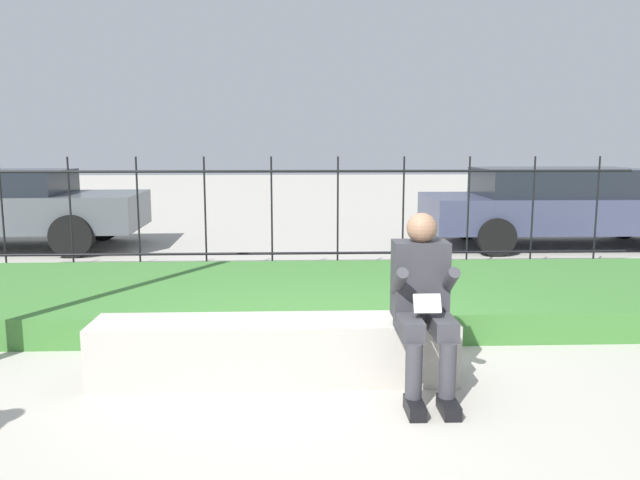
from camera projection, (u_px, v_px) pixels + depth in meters
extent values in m
plane|color=#A8A399|center=(312.00, 379.00, 4.61)|extent=(60.00, 60.00, 0.00)
cube|color=#ADA89E|center=(275.00, 350.00, 4.56)|extent=(2.64, 0.47, 0.45)
cube|color=gray|center=(275.00, 374.00, 4.59)|extent=(2.54, 0.43, 0.08)
cube|color=black|center=(415.00, 408.00, 4.00)|extent=(0.11, 0.26, 0.09)
cylinder|color=#38383D|center=(414.00, 371.00, 4.02)|extent=(0.11, 0.11, 0.36)
cube|color=#38383D|center=(409.00, 325.00, 4.19)|extent=(0.15, 0.42, 0.13)
cube|color=black|center=(449.00, 407.00, 4.01)|extent=(0.11, 0.26, 0.09)
cylinder|color=#38383D|center=(448.00, 370.00, 4.03)|extent=(0.11, 0.11, 0.36)
cube|color=#38383D|center=(441.00, 325.00, 4.20)|extent=(0.15, 0.42, 0.13)
cube|color=#333338|center=(420.00, 279.00, 4.36)|extent=(0.38, 0.24, 0.54)
sphere|color=#8C664C|center=(422.00, 228.00, 4.29)|extent=(0.21, 0.21, 0.21)
cylinder|color=#333338|center=(399.00, 282.00, 4.20)|extent=(0.08, 0.29, 0.24)
cylinder|color=#333338|center=(450.00, 281.00, 4.21)|extent=(0.08, 0.29, 0.24)
cube|color=beige|center=(427.00, 304.00, 4.12)|extent=(0.18, 0.09, 0.13)
cube|color=#3D7533|center=(307.00, 296.00, 6.53)|extent=(10.48, 2.54, 0.28)
cylinder|color=black|center=(305.00, 253.00, 8.08)|extent=(8.48, 0.03, 0.03)
cylinder|color=black|center=(305.00, 171.00, 7.92)|extent=(8.48, 0.03, 0.03)
cylinder|color=black|center=(3.00, 219.00, 7.87)|extent=(0.02, 0.02, 1.56)
cylinder|color=black|center=(71.00, 219.00, 7.90)|extent=(0.02, 0.02, 1.56)
cylinder|color=black|center=(138.00, 218.00, 7.93)|extent=(0.02, 0.02, 1.56)
cylinder|color=black|center=(205.00, 218.00, 7.96)|extent=(0.02, 0.02, 1.56)
cylinder|color=black|center=(272.00, 218.00, 8.00)|extent=(0.02, 0.02, 1.56)
cylinder|color=black|center=(338.00, 217.00, 8.03)|extent=(0.02, 0.02, 1.56)
cylinder|color=black|center=(403.00, 217.00, 8.06)|extent=(0.02, 0.02, 1.56)
cylinder|color=black|center=(468.00, 217.00, 8.09)|extent=(0.02, 0.02, 1.56)
cylinder|color=black|center=(532.00, 216.00, 8.12)|extent=(0.02, 0.02, 1.56)
cylinder|color=black|center=(596.00, 216.00, 8.16)|extent=(0.02, 0.02, 1.56)
cube|color=#383D56|center=(566.00, 212.00, 10.46)|extent=(4.70, 1.82, 0.56)
cube|color=black|center=(557.00, 182.00, 10.37)|extent=(2.59, 1.59, 0.45)
cylinder|color=black|center=(623.00, 222.00, 11.41)|extent=(0.59, 0.20, 0.59)
cylinder|color=black|center=(496.00, 237.00, 9.59)|extent=(0.59, 0.20, 0.59)
cylinder|color=black|center=(466.00, 223.00, 11.32)|extent=(0.59, 0.20, 0.59)
cube|color=#4C5156|center=(0.00, 212.00, 10.17)|extent=(4.58, 1.91, 0.58)
cylinder|color=black|center=(72.00, 236.00, 9.46)|extent=(0.66, 0.22, 0.66)
cylinder|color=black|center=(103.00, 222.00, 11.17)|extent=(0.66, 0.22, 0.66)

